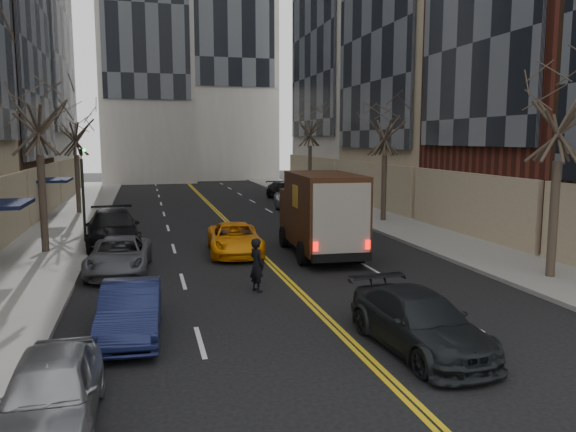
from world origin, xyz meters
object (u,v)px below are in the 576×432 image
object	(u,v)px
taxi	(235,239)
pedestrian	(257,265)
observer_sedan	(419,322)
ups_truck	(321,214)

from	to	relation	value
taxi	pedestrian	xyz separation A→B (m)	(-0.24, -5.99, 0.21)
observer_sedan	pedestrian	xyz separation A→B (m)	(-2.65, 5.87, 0.20)
observer_sedan	taxi	size ratio (longest dim) A/B	1.01
ups_truck	pedestrian	bearing A→B (deg)	-124.17
ups_truck	observer_sedan	xyz separation A→B (m)	(-1.03, -10.70, -1.08)
ups_truck	taxi	distance (m)	3.79
pedestrian	ups_truck	bearing A→B (deg)	-59.58
ups_truck	observer_sedan	size ratio (longest dim) A/B	1.37
ups_truck	pedestrian	size ratio (longest dim) A/B	3.74
ups_truck	pedestrian	distance (m)	6.13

